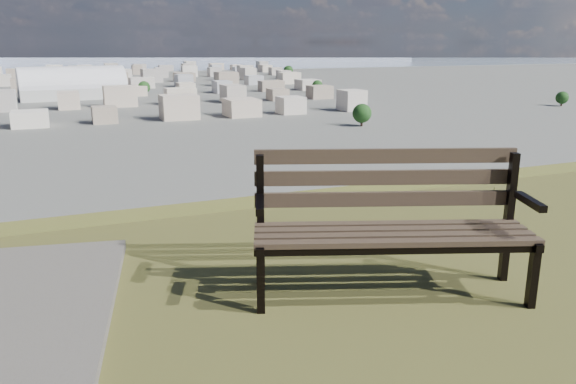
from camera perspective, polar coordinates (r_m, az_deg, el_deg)
name	(u,v)px	position (r m, az deg, el deg)	size (l,w,h in m)	color
park_bench	(390,215)	(4.19, 10.33, -2.34)	(2.08, 1.27, 1.04)	#433726
arena	(73,89)	(297.00, -21.00, 9.76)	(50.49, 25.48, 20.52)	#BCBCB7
city_blocks	(59,80)	(396.91, -22.21, 10.53)	(395.00, 361.00, 7.00)	beige
city_trees	(5,87)	(322.43, -26.82, 9.50)	(406.52, 387.20, 9.98)	#38281C
bay_water	(55,61)	(902.17, -22.56, 12.17)	(2400.00, 700.00, 0.12)	#97ABC0
far_hills	(23,43)	(1405.92, -25.32, 13.54)	(2050.00, 340.00, 60.00)	#888EA9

